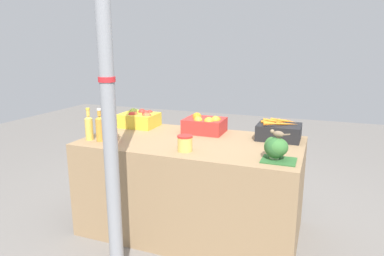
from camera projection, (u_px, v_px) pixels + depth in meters
name	position (u px, v px, depth m)	size (l,w,h in m)	color
ground_plane	(192.00, 227.00, 2.89)	(10.00, 10.00, 0.00)	slate
market_table	(192.00, 185.00, 2.81)	(1.71, 0.91, 0.77)	#937551
support_pole	(108.00, 99.00, 2.00)	(0.10, 0.10, 2.37)	gray
apple_crate	(139.00, 119.00, 3.17)	(0.34, 0.27, 0.16)	gold
orange_crate	(205.00, 124.00, 2.94)	(0.34, 0.27, 0.16)	red
carrot_crate	(279.00, 131.00, 2.73)	(0.34, 0.28, 0.16)	black
broccoli_pile	(275.00, 148.00, 2.22)	(0.22, 0.18, 0.15)	#2D602D
juice_bottle_golden	(89.00, 127.00, 2.71)	(0.06, 0.06, 0.26)	gold
juice_bottle_amber	(100.00, 128.00, 2.67)	(0.07, 0.07, 0.26)	gold
juice_bottle_ruby	(112.00, 128.00, 2.63)	(0.08, 0.08, 0.27)	#B2333D
pickle_jar	(185.00, 143.00, 2.42)	(0.11, 0.11, 0.11)	#DBBC56
sparrow_bird	(278.00, 134.00, 2.19)	(0.14, 0.05, 0.05)	#4C3D2D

